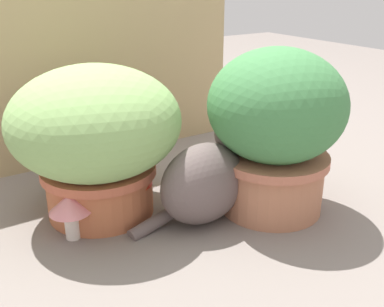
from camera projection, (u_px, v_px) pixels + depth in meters
The scene contains 7 objects.
ground_plane at pixel (188, 218), 1.26m from camera, with size 6.00×6.00×0.00m, color slate.
cardboard_backdrop at pixel (88, 52), 1.55m from camera, with size 1.13×0.03×0.76m, color tan.
grass_planter at pixel (96, 134), 1.21m from camera, with size 0.46×0.46×0.42m.
leafy_planter at pixel (275, 126), 1.23m from camera, with size 0.37×0.37×0.46m.
cat at pixel (208, 178), 1.22m from camera, with size 0.39×0.20×0.32m.
mushroom_ornament_pink at pixel (70, 206), 1.14m from camera, with size 0.11×0.11×0.12m.
mushroom_ornament_red at pixel (134, 182), 1.24m from camera, with size 0.10×0.10×0.15m.
Camera 1 is at (-0.60, -0.93, 0.64)m, focal length 42.70 mm.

